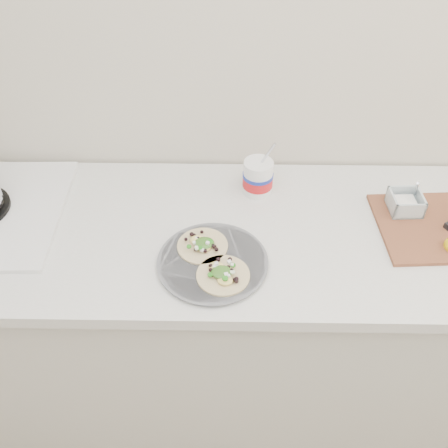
{
  "coord_description": "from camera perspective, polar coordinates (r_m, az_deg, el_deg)",
  "views": [
    {
      "loc": [
        -0.08,
        0.34,
        1.93
      ],
      "look_at": [
        -0.09,
        1.37,
        0.96
      ],
      "focal_mm": 40.0,
      "sensor_mm": 36.0,
      "label": 1
    }
  ],
  "objects": [
    {
      "name": "taco_plate",
      "position": [
        1.38,
        -1.32,
        -4.13
      ],
      "size": [
        0.31,
        0.31,
        0.04
      ],
      "rotation": [
        0.0,
        0.0,
        0.24
      ],
      "color": "slate",
      "rests_on": "counter"
    },
    {
      "name": "counter",
      "position": [
        1.84,
        3.02,
        -10.46
      ],
      "size": [
        2.44,
        0.66,
        0.9
      ],
      "color": "silver",
      "rests_on": "ground"
    },
    {
      "name": "tub",
      "position": [
        1.58,
        4.01,
        5.62
      ],
      "size": [
        0.1,
        0.1,
        0.22
      ],
      "rotation": [
        0.0,
        0.0,
        -0.2
      ],
      "color": "white",
      "rests_on": "counter"
    }
  ]
}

